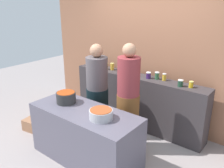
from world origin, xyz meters
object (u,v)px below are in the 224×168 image
(preserve_jar_0, at_px, (91,61))
(preserve_jar_1, at_px, (95,63))
(preserve_jar_4, at_px, (119,69))
(preserve_jar_7, at_px, (157,76))
(cook_in_cap, at_px, (128,104))
(preserve_jar_2, at_px, (106,66))
(cook_with_tongs, at_px, (97,96))
(preserve_jar_9, at_px, (180,83))
(preserve_jar_10, at_px, (191,84))
(cooking_pot_left, at_px, (66,97))
(preserve_jar_6, at_px, (148,75))
(preserve_jar_3, at_px, (112,66))
(preserve_jar_8, at_px, (164,77))
(bread_crate, at_px, (35,125))
(preserve_jar_5, at_px, (122,70))
(cooking_pot_center, at_px, (101,114))

(preserve_jar_0, xyz_separation_m, preserve_jar_1, (0.14, -0.01, -0.01))
(preserve_jar_4, distance_m, preserve_jar_7, 0.80)
(preserve_jar_7, height_order, cook_in_cap, cook_in_cap)
(preserve_jar_2, relative_size, cook_with_tongs, 0.08)
(cook_in_cap, bearing_deg, cook_with_tongs, 176.67)
(preserve_jar_9, bearing_deg, preserve_jar_10, 19.28)
(cooking_pot_left, bearing_deg, preserve_jar_9, 45.68)
(preserve_jar_0, height_order, preserve_jar_9, preserve_jar_0)
(preserve_jar_1, bearing_deg, preserve_jar_6, -2.97)
(preserve_jar_3, relative_size, preserve_jar_8, 1.10)
(cooking_pot_left, height_order, bread_crate, cooking_pot_left)
(preserve_jar_4, height_order, cooking_pot_left, preserve_jar_4)
(preserve_jar_10, xyz_separation_m, cook_in_cap, (-0.68, -0.77, -0.26))
(preserve_jar_0, relative_size, preserve_jar_10, 1.33)
(preserve_jar_2, xyz_separation_m, preserve_jar_4, (0.30, 0.03, -0.01))
(cook_in_cap, bearing_deg, bread_crate, -160.62)
(preserve_jar_3, relative_size, preserve_jar_5, 1.22)
(preserve_jar_2, height_order, preserve_jar_7, preserve_jar_2)
(preserve_jar_2, bearing_deg, cooking_pot_left, -77.26)
(preserve_jar_9, relative_size, cooking_pot_left, 0.37)
(preserve_jar_0, height_order, cooking_pot_left, preserve_jar_0)
(preserve_jar_0, relative_size, preserve_jar_6, 1.20)
(preserve_jar_0, xyz_separation_m, bread_crate, (-0.14, -1.44, -0.97))
(preserve_jar_7, bearing_deg, preserve_jar_10, -4.11)
(preserve_jar_7, relative_size, bread_crate, 0.33)
(cook_in_cap, bearing_deg, preserve_jar_5, 131.68)
(cooking_pot_left, relative_size, cook_in_cap, 0.17)
(preserve_jar_7, bearing_deg, bread_crate, -141.04)
(preserve_jar_6, distance_m, preserve_jar_8, 0.28)
(preserve_jar_2, height_order, preserve_jar_6, preserve_jar_2)
(preserve_jar_9, bearing_deg, cook_with_tongs, -150.53)
(cooking_pot_center, height_order, bread_crate, cooking_pot_center)
(preserve_jar_1, xyz_separation_m, bread_crate, (-0.28, -1.43, -0.96))
(preserve_jar_10, relative_size, bread_crate, 0.26)
(preserve_jar_1, xyz_separation_m, preserve_jar_4, (0.67, -0.06, -0.01))
(preserve_jar_6, relative_size, preserve_jar_7, 0.89)
(preserve_jar_5, relative_size, preserve_jar_8, 0.91)
(preserve_jar_0, height_order, cook_with_tongs, cook_with_tongs)
(preserve_jar_8, bearing_deg, cook_in_cap, -102.50)
(preserve_jar_3, xyz_separation_m, cooking_pot_left, (0.18, -1.39, -0.17))
(preserve_jar_7, distance_m, cooking_pot_left, 1.63)
(preserve_jar_3, height_order, preserve_jar_6, preserve_jar_3)
(preserve_jar_1, bearing_deg, preserve_jar_4, -5.34)
(preserve_jar_2, relative_size, preserve_jar_7, 1.05)
(preserve_jar_1, height_order, preserve_jar_5, preserve_jar_1)
(preserve_jar_1, relative_size, preserve_jar_8, 1.00)
(preserve_jar_0, height_order, preserve_jar_5, preserve_jar_0)
(cooking_pot_center, relative_size, cook_in_cap, 0.18)
(preserve_jar_1, bearing_deg, preserve_jar_5, -7.97)
(cook_in_cap, bearing_deg, preserve_jar_3, 139.79)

